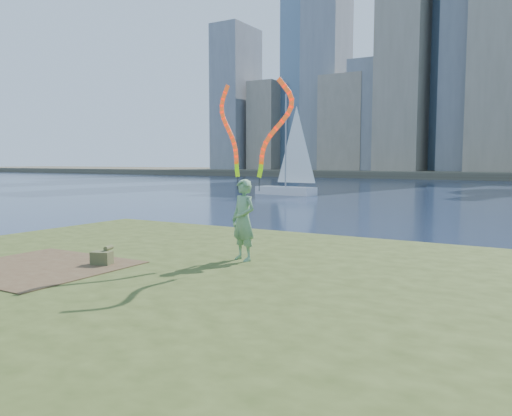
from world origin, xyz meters
The scene contains 7 objects.
ground centered at (0.00, 0.00, 0.00)m, with size 320.00×320.00×0.00m, color #19263F.
grassy_knoll centered at (0.00, -2.30, 0.34)m, with size 20.00×18.00×0.80m.
dirt_patch centered at (-2.20, -3.20, 0.81)m, with size 3.20×3.00×0.02m, color #47331E.
far_shore centered at (0.00, 95.00, 0.60)m, with size 320.00×40.00×1.20m, color #464133.
woman_with_ribbons centered at (1.00, -0.47, 2.20)m, with size 2.01×0.72×4.12m.
canvas_bag centered at (-1.25, -2.39, 0.96)m, with size 0.46×0.52×0.38m.
sailboat centered at (-13.18, 29.78, 1.52)m, with size 5.91×2.51×8.86m.
Camera 1 is at (6.60, -9.50, 2.92)m, focal length 35.00 mm.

